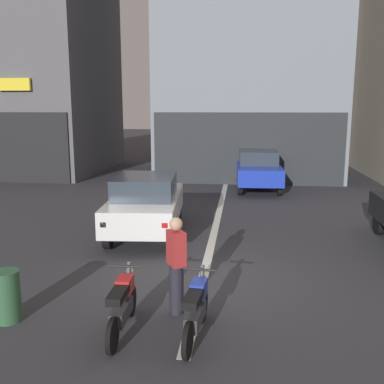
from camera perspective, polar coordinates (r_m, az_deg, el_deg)
The scene contains 9 objects.
ground_plane at distance 9.22m, azimuth 1.44°, elevation -11.01°, with size 120.00×120.00×0.00m, color #333338.
lane_centre_line at distance 14.94m, azimuth 3.54°, elevation -2.41°, with size 0.20×18.00×0.01m, color silver.
building_corner_left at distance 26.97m, azimuth -22.79°, elevation 20.59°, with size 9.94×8.64×16.73m.
car_white_crossing_near at distance 12.06m, azimuth -5.94°, elevation -1.38°, with size 2.08×4.23×1.64m.
car_blue_down_street at distance 18.90m, azimuth 8.48°, elevation 3.02°, with size 1.90×4.16×1.64m.
motorcycle_red_row_leftmost at distance 7.09m, azimuth -8.95°, elevation -14.13°, with size 0.55×1.67×0.98m.
motorcycle_blue_row_left_mid at distance 6.88m, azimuth 0.54°, elevation -14.79°, with size 0.55×1.67×0.98m.
person_by_motorcycles at distance 7.46m, azimuth -2.03°, elevation -9.38°, with size 0.37×0.42×1.67m.
trash_bin at distance 7.96m, azimuth -22.73°, elevation -12.25°, with size 0.44×0.44×0.85m, color #2D5938.
Camera 1 is at (0.77, -8.52, 3.44)m, focal length 41.47 mm.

